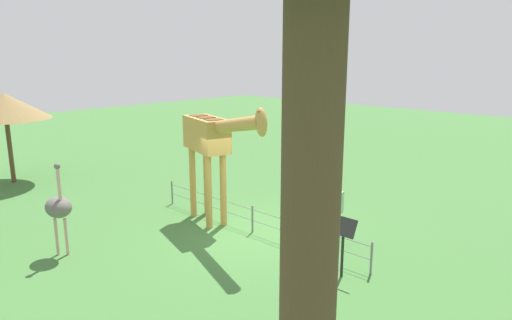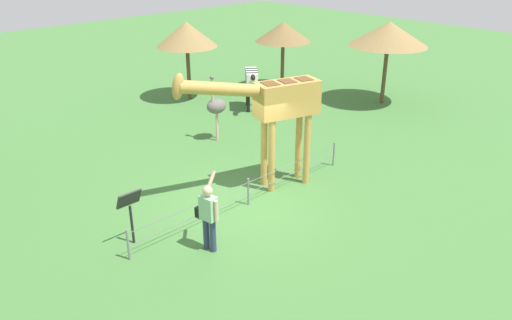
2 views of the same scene
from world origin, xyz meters
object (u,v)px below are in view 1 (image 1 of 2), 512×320
giraffe (212,141)px  info_sign (343,235)px  visitor (336,209)px  ostrich (59,207)px  shade_hut_aside (5,106)px

giraffe → info_sign: (4.32, -0.22, -1.40)m
info_sign → visitor: bearing=128.2°
ostrich → shade_hut_aside: 7.85m
visitor → info_sign: 1.78m
visitor → info_sign: bearing=-51.8°
ostrich → info_sign: ostrich is taller
visitor → shade_hut_aside: (-11.82, -3.38, 1.91)m
giraffe → info_sign: giraffe is taller
visitor → shade_hut_aside: size_ratio=0.53×
shade_hut_aside → info_sign: shade_hut_aside is taller
giraffe → shade_hut_aside: giraffe is taller
giraffe → info_sign: bearing=-2.9°
giraffe → ostrich: giraffe is taller
ostrich → giraffe: bearing=74.0°
visitor → shade_hut_aside: 12.45m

